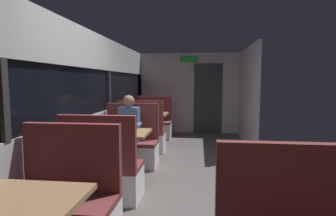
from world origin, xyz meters
name	(u,v)px	position (x,y,z in m)	size (l,w,h in m)	color
ground_plane	(176,189)	(0.00, 0.00, -0.01)	(3.30, 9.20, 0.02)	#514F4C
carriage_window_panel_left	(75,109)	(-1.45, 0.00, 1.11)	(0.09, 8.48, 2.30)	#B2B2B7
carriage_end_bulkhead	(191,94)	(0.06, 4.19, 1.14)	(2.90, 0.11, 2.30)	#B2B2B7
carriage_aisle_panel_right	(247,96)	(1.45, 3.00, 1.15)	(0.08, 2.40, 2.30)	#B2B2B7
dining_table_near_window	(9,216)	(-0.89, -2.09, 0.64)	(0.90, 0.70, 0.74)	#9E9EA3
bench_near_window_facing_entry	(65,210)	(-0.89, -1.39, 0.33)	(0.95, 0.50, 1.10)	silver
dining_table_mid_window	(119,138)	(-0.89, 0.27, 0.64)	(0.90, 0.70, 0.74)	#9E9EA3
bench_mid_window_facing_end	(103,174)	(-0.89, -0.43, 0.33)	(0.95, 0.50, 1.10)	silver
bench_mid_window_facing_entry	(131,147)	(-0.89, 0.97, 0.33)	(0.95, 0.50, 1.10)	silver
dining_table_far_window	(148,117)	(-0.89, 2.62, 0.64)	(0.90, 0.70, 0.74)	#9E9EA3
bench_far_window_facing_end	(142,136)	(-0.89, 1.92, 0.33)	(0.95, 0.50, 1.10)	silver
bench_far_window_facing_entry	(153,126)	(-0.89, 3.32, 0.33)	(0.95, 0.50, 1.10)	silver
seated_passenger	(130,136)	(-0.89, 0.89, 0.54)	(0.47, 0.55, 1.26)	#26262D
coffee_cup_primary	(126,129)	(-0.77, 0.23, 0.79)	(0.07, 0.07, 0.09)	white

